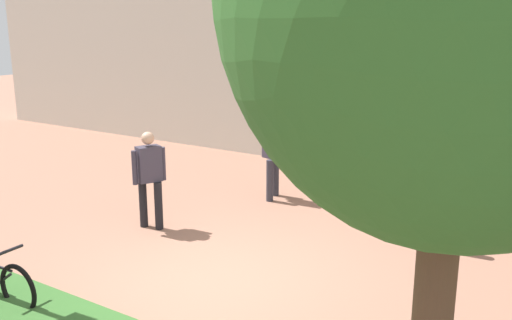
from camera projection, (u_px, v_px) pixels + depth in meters
The scene contains 5 objects.
ground_plane at pixel (213, 281), 7.86m from camera, with size 60.00×60.00×0.00m, color #936651.
bollard_steel at pixel (452, 225), 8.77m from camera, with size 0.16×0.16×0.90m, color #ADADB2.
person_suited_dark at pixel (149, 174), 9.66m from camera, with size 0.45×0.56×1.72m.
person_shirt_white at pixel (413, 184), 9.06m from camera, with size 0.57×0.37×1.72m.
person_suited_navy at pixel (273, 152), 11.30m from camera, with size 0.59×0.52×1.72m.
Camera 1 is at (4.37, -5.77, 3.55)m, focal length 39.38 mm.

